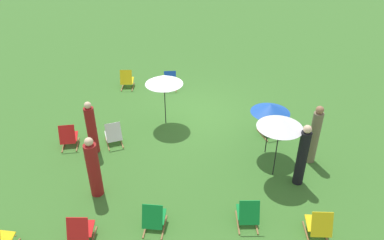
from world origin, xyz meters
TOP-DOWN VIEW (x-y plane):
  - ground_plane at (0.00, 0.00)m, footprint 40.00×40.00m
  - deckchair_0 at (2.52, -2.30)m, footprint 0.50×0.78m
  - deckchair_1 at (-1.14, 5.32)m, footprint 0.50×0.78m
  - deckchair_3 at (1.10, 5.35)m, footprint 0.58×0.82m
  - deckchair_4 at (2.53, 1.76)m, footprint 0.68×0.87m
  - deckchair_5 at (3.93, 1.81)m, footprint 0.55×0.81m
  - deckchair_6 at (-2.71, 5.76)m, footprint 0.54×0.80m
  - deckchair_7 at (0.74, -2.10)m, footprint 0.50×0.78m
  - deckchair_8 at (-2.56, 1.50)m, footprint 0.65×0.86m
  - deckchair_9 at (2.75, 5.65)m, footprint 0.52×0.79m
  - umbrella_0 at (-2.24, 2.40)m, footprint 1.16×1.16m
  - umbrella_1 at (-2.22, 3.48)m, footprint 1.24×1.24m
  - umbrella_2 at (0.89, 0.53)m, footprint 1.27×1.27m
  - person_0 at (-3.48, 2.90)m, footprint 0.41×0.41m
  - person_1 at (-2.83, 3.85)m, footprint 0.29×0.29m
  - person_2 at (3.09, 2.09)m, footprint 0.36×0.36m
  - person_3 at (2.69, 4.02)m, footprint 0.37×0.37m

SIDE VIEW (x-z plane):
  - ground_plane at x=0.00m, z-range 0.00..0.00m
  - deckchair_0 at x=2.52m, z-range -0.05..0.79m
  - deckchair_1 at x=-1.14m, z-range -0.05..0.79m
  - deckchair_3 at x=1.10m, z-range -0.05..0.79m
  - deckchair_4 at x=2.53m, z-range -0.05..0.79m
  - deckchair_5 at x=3.93m, z-range -0.05..0.79m
  - deckchair_6 at x=-2.71m, z-range -0.05..0.79m
  - deckchair_7 at x=0.74m, z-range -0.05..0.79m
  - deckchair_8 at x=-2.56m, z-range -0.05..0.79m
  - deckchair_9 at x=2.75m, z-range -0.05..0.79m
  - person_2 at x=3.09m, z-range -0.05..1.71m
  - person_3 at x=2.69m, z-range -0.05..1.75m
  - person_1 at x=-2.83m, z-range -0.03..1.85m
  - person_0 at x=-3.48m, z-range -0.03..1.85m
  - umbrella_0 at x=-2.24m, z-range 0.72..2.43m
  - umbrella_2 at x=0.89m, z-range 0.76..2.60m
  - umbrella_1 at x=-2.22m, z-range 0.81..2.74m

